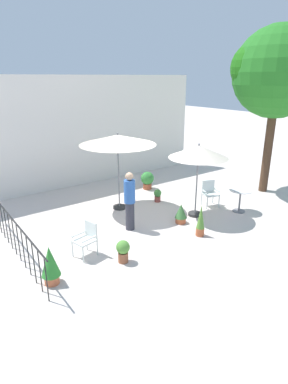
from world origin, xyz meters
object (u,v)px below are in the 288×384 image
Objects in this scene: patio_chair_1 at (210,191)px; potted_plant_2 at (123,250)px; shade_tree at (278,72)px; potted_plant_3 at (158,195)px; standing_person at (130,200)px; potted_plant_0 at (147,179)px; potted_plant_1 at (201,221)px; patio_umbrella_0 at (118,140)px; patio_umbrella_1 at (199,153)px; potted_plant_5 at (50,264)px; patio_chair_0 at (87,237)px; potted_plant_4 at (181,213)px; cafe_table_0 at (240,196)px.

potted_plant_2 is at bearing -163.46° from patio_chair_1.
potted_plant_3 is (-4.11, 1.47, -4.11)m from shade_tree.
potted_plant_2 is 1.87m from standing_person.
potted_plant_1 reaches higher than potted_plant_0.
patio_umbrella_0 is (-5.53, 1.75, -2.04)m from shade_tree.
patio_chair_1 reaches higher than potted_plant_0.
patio_umbrella_0 is at bearing 130.35° from patio_umbrella_1.
shade_tree reaches higher than potted_plant_1.
patio_chair_1 is 1.27× the size of potted_plant_0.
potted_plant_0 is 0.77× the size of potted_plant_1.
patio_umbrella_1 is 3.44m from potted_plant_0.
potted_plant_3 is at bearing 97.70° from patio_umbrella_1.
patio_umbrella_0 reaches higher than potted_plant_5.
shade_tree is at bearing 6.26° from potted_plant_5.
potted_plant_2 is (0.54, -0.79, -0.17)m from patio_chair_0.
potted_plant_5 is 0.52× the size of standing_person.
patio_umbrella_0 is 2.94m from potted_plant_0.
patio_chair_0 is at bearing 27.75° from potted_plant_5.
potted_plant_5 reaches higher than patio_chair_0.
standing_person reaches higher than potted_plant_5.
patio_chair_1 is at bearing 18.00° from patio_umbrella_1.
shade_tree is at bearing 9.09° from potted_plant_2.
shade_tree is 6.00m from potted_plant_3.
patio_chair_1 is 2.75m from potted_plant_0.
potted_plant_4 is (0.88, -2.09, -1.99)m from patio_umbrella_0.
patio_umbrella_1 is 1.35× the size of standing_person.
potted_plant_2 is 0.63× the size of potted_plant_5.
potted_plant_4 reaches higher than potted_plant_3.
potted_plant_2 is (-1.72, -2.91, -1.99)m from patio_umbrella_0.
patio_chair_1 is (4.87, 0.49, 0.02)m from patio_chair_0.
standing_person is (-1.35, 1.50, 0.45)m from potted_plant_1.
potted_plant_1 is at bearing -75.98° from patio_umbrella_0.
potted_plant_5 is at bearing -171.52° from potted_plant_4.
cafe_table_0 is at bearing -24.29° from patio_umbrella_1.
standing_person is at bearing 131.94° from potted_plant_1.
potted_plant_3 is at bearing 76.39° from potted_plant_1.
patio_umbrella_0 is 3.56m from patio_chair_1.
potted_plant_4 is 4.36m from potted_plant_5.
shade_tree is at bearing 4.18° from potted_plant_4.
patio_umbrella_1 reaches higher than potted_plant_4.
cafe_table_0 is at bearing 1.45° from potted_plant_5.
patio_chair_0 is at bearing -143.10° from potted_plant_0.
patio_umbrella_0 is 3.92m from potted_plant_2.
shade_tree is 9.81m from potted_plant_5.
potted_plant_3 is (-0.54, -1.33, -0.14)m from potted_plant_0.
patio_chair_0 is 5.27m from potted_plant_0.
potted_plant_3 is at bearing 73.46° from potted_plant_4.
standing_person is (-2.24, 0.41, -1.16)m from patio_umbrella_1.
cafe_table_0 is at bearing -12.52° from potted_plant_4.
potted_plant_3 is (-1.62, 2.29, -0.28)m from cafe_table_0.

